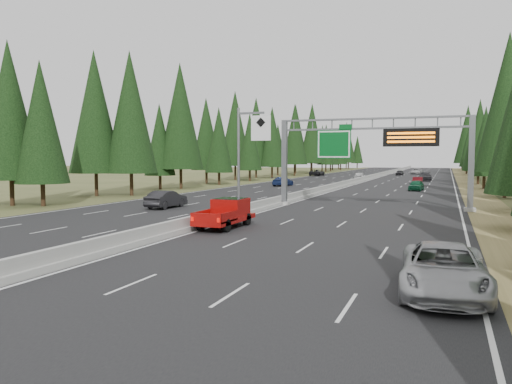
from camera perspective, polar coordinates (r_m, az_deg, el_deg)
road at (r=90.18m, az=11.80°, el=1.09°), size 32.00×260.00×0.08m
shoulder_right at (r=89.09m, az=23.17°, el=0.81°), size 3.60×260.00×0.06m
shoulder_left at (r=94.67m, az=1.10°, el=1.30°), size 3.60×260.00×0.06m
median_barrier at (r=90.17m, az=11.80°, el=1.33°), size 0.70×260.00×0.85m
sign_gantry at (r=44.15m, az=13.92°, el=4.90°), size 16.75×0.98×7.80m
hov_sign_pole at (r=36.59m, az=-1.18°, el=4.37°), size 2.80×0.50×8.00m
tree_row_right at (r=84.95m, az=26.50°, el=6.95°), size 12.28×241.81×19.00m
tree_row_left at (r=95.25m, az=-1.54°, el=6.84°), size 11.75×240.52×18.92m
silver_minivan at (r=17.30m, az=20.68°, el=-8.30°), size 2.91×5.86×1.60m
red_pickup at (r=31.60m, az=-3.23°, el=-2.21°), size 1.96×5.50×1.79m
car_ahead_green at (r=69.16m, az=17.84°, el=0.73°), size 2.00×4.23×1.40m
car_ahead_dkred at (r=80.35m, az=17.98°, el=1.15°), size 1.52×4.19×1.37m
car_ahead_dkgrey at (r=98.05m, az=18.77°, el=1.69°), size 2.57×5.72×1.63m
car_ahead_white at (r=136.68m, az=17.86°, el=2.27°), size 2.86×5.41×1.45m
car_ahead_far at (r=126.34m, az=16.10°, el=2.14°), size 1.81×3.88×1.28m
car_onc_near at (r=44.06m, az=-10.22°, el=-0.81°), size 1.72×4.66×1.52m
car_onc_blue at (r=76.78m, az=3.08°, el=1.23°), size 2.37×5.00×1.41m
car_onc_white at (r=99.16m, az=11.77°, el=1.81°), size 1.88×4.47×1.51m
car_onc_far at (r=119.43m, az=7.00°, el=2.21°), size 2.98×5.57×1.49m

